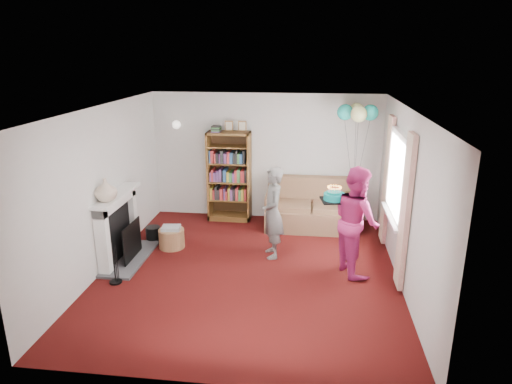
# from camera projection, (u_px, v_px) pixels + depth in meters

# --- Properties ---
(ground) EXTENTS (5.00, 5.00, 0.00)m
(ground) POSITION_uv_depth(u_px,v_px,m) (249.00, 272.00, 7.05)
(ground) COLOR #370A08
(ground) RESTS_ON ground
(wall_back) EXTENTS (4.50, 0.02, 2.50)m
(wall_back) POSITION_uv_depth(u_px,v_px,m) (266.00, 157.00, 9.05)
(wall_back) COLOR silver
(wall_back) RESTS_ON ground
(wall_left) EXTENTS (0.02, 5.00, 2.50)m
(wall_left) POSITION_uv_depth(u_px,v_px,m) (101.00, 189.00, 6.94)
(wall_left) COLOR silver
(wall_left) RESTS_ON ground
(wall_right) EXTENTS (0.02, 5.00, 2.50)m
(wall_right) POSITION_uv_depth(u_px,v_px,m) (407.00, 201.00, 6.41)
(wall_right) COLOR silver
(wall_right) RESTS_ON ground
(ceiling) EXTENTS (4.50, 5.00, 0.01)m
(ceiling) POSITION_uv_depth(u_px,v_px,m) (248.00, 109.00, 6.30)
(ceiling) COLOR white
(ceiling) RESTS_ON wall_back
(fireplace) EXTENTS (0.55, 1.80, 1.12)m
(fireplace) POSITION_uv_depth(u_px,v_px,m) (122.00, 230.00, 7.32)
(fireplace) COLOR #3F3F42
(fireplace) RESTS_ON ground
(window_bay) EXTENTS (0.14, 2.02, 2.20)m
(window_bay) POSITION_uv_depth(u_px,v_px,m) (396.00, 191.00, 7.00)
(window_bay) COLOR white
(window_bay) RESTS_ON ground
(wall_sconce) EXTENTS (0.16, 0.23, 0.16)m
(wall_sconce) POSITION_uv_depth(u_px,v_px,m) (176.00, 125.00, 8.93)
(wall_sconce) COLOR gold
(wall_sconce) RESTS_ON ground
(bookcase) EXTENTS (0.84, 0.42, 1.98)m
(bookcase) POSITION_uv_depth(u_px,v_px,m) (230.00, 177.00, 9.05)
(bookcase) COLOR #472B14
(bookcase) RESTS_ON ground
(sofa) EXTENTS (1.74, 0.92, 0.92)m
(sofa) POSITION_uv_depth(u_px,v_px,m) (312.00, 209.00, 8.80)
(sofa) COLOR brown
(sofa) RESTS_ON ground
(wicker_basket) EXTENTS (0.44, 0.44, 0.39)m
(wicker_basket) POSITION_uv_depth(u_px,v_px,m) (172.00, 238.00, 7.88)
(wicker_basket) COLOR #956B45
(wicker_basket) RESTS_ON ground
(person_striped) EXTENTS (0.49, 0.63, 1.51)m
(person_striped) POSITION_uv_depth(u_px,v_px,m) (273.00, 213.00, 7.39)
(person_striped) COLOR black
(person_striped) RESTS_ON ground
(person_magenta) EXTENTS (0.88, 0.98, 1.67)m
(person_magenta) POSITION_uv_depth(u_px,v_px,m) (356.00, 221.00, 6.84)
(person_magenta) COLOR #AC2261
(person_magenta) RESTS_ON ground
(birthday_cake) EXTENTS (0.37, 0.37, 0.22)m
(birthday_cake) POSITION_uv_depth(u_px,v_px,m) (334.00, 197.00, 6.82)
(birthday_cake) COLOR black
(birthday_cake) RESTS_ON ground
(balloons) EXTENTS (0.73, 0.73, 1.69)m
(balloons) POSITION_uv_depth(u_px,v_px,m) (358.00, 112.00, 8.08)
(balloons) COLOR #3F3F3F
(balloons) RESTS_ON ground
(mantel_vase) EXTENTS (0.44, 0.44, 0.34)m
(mantel_vase) POSITION_uv_depth(u_px,v_px,m) (106.00, 190.00, 6.77)
(mantel_vase) COLOR beige
(mantel_vase) RESTS_ON fireplace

